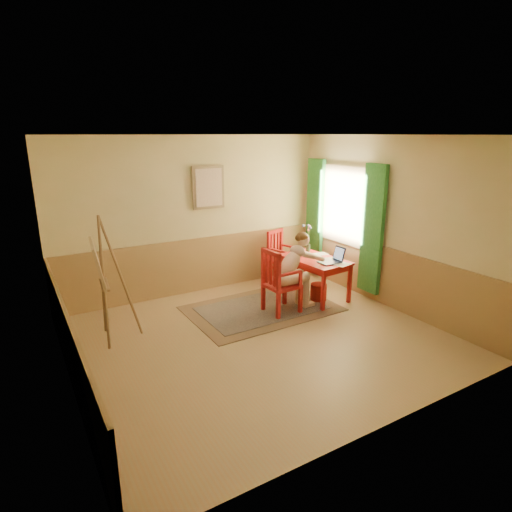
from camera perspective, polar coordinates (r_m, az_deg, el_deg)
room at (r=5.65m, az=0.65°, el=1.71°), size 5.04×4.54×2.84m
wainscot at (r=6.58m, az=-2.97°, el=-4.39°), size 5.00×4.50×1.00m
window at (r=7.95m, az=11.57°, el=5.22°), size 0.12×2.01×2.20m
wall_portrait at (r=7.60m, az=-6.44°, el=9.19°), size 0.60×0.05×0.76m
rug at (r=7.10m, az=0.79°, el=-7.09°), size 2.42×1.63×0.02m
table at (r=7.46m, az=7.89°, el=-0.97°), size 0.83×1.26×0.72m
chair_left at (r=6.77m, az=3.15°, el=-3.47°), size 0.52×0.50×1.08m
chair_back at (r=8.21m, az=3.43°, el=-0.09°), size 0.58×0.59×1.03m
figure at (r=6.88m, az=5.16°, el=-1.64°), size 0.96×0.42×1.29m
laptop at (r=7.25m, az=10.32°, el=-0.44°), size 0.42×0.26×0.25m
papers at (r=7.47m, az=8.89°, el=-0.26°), size 0.71×1.14×0.00m
vase at (r=7.83m, az=7.02°, el=2.32°), size 0.17×0.25×0.51m
wastebasket at (r=7.47m, az=8.44°, el=-4.86°), size 0.32×0.32×0.30m
easel at (r=6.09m, az=-20.22°, el=-1.56°), size 0.64×0.80×1.79m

